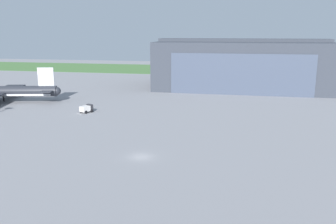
% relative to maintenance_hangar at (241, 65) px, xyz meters
% --- Properties ---
extents(ground_plane, '(440.00, 440.00, 0.00)m').
position_rel_maintenance_hangar_xyz_m(ground_plane, '(-19.05, -93.39, -10.08)').
color(ground_plane, gray).
extents(grass_field_strip, '(440.00, 56.00, 0.08)m').
position_rel_maintenance_hangar_xyz_m(grass_field_strip, '(-19.05, 67.97, -10.04)').
color(grass_field_strip, '#4A763D').
rests_on(grass_field_strip, ground_plane).
extents(maintenance_hangar, '(71.52, 38.66, 21.07)m').
position_rel_maintenance_hangar_xyz_m(maintenance_hangar, '(0.00, 0.00, 0.00)').
color(maintenance_hangar, '#383D47').
rests_on(maintenance_hangar, ground_plane).
extents(pushback_tractor, '(3.71, 4.26, 2.37)m').
position_rel_maintenance_hangar_xyz_m(pushback_tractor, '(-45.85, -58.95, -8.81)').
color(pushback_tractor, '#2D2D33').
rests_on(pushback_tractor, ground_plane).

